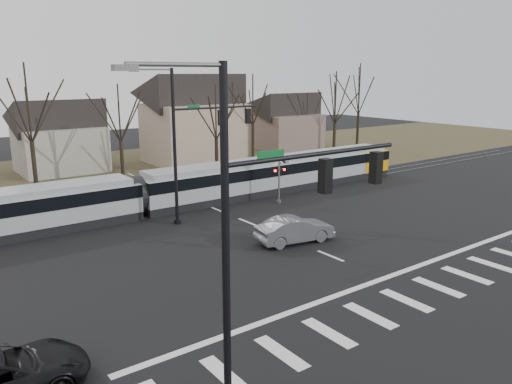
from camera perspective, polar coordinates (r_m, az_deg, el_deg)
ground at (r=26.92m, az=11.53°, el=-8.40°), size 140.00×140.00×0.00m
grass_verge at (r=53.00m, az=-14.88°, el=2.27°), size 140.00×28.00×0.01m
crosswalk at (r=24.66m, az=18.52°, el=-10.94°), size 27.00×2.60×0.01m
stop_line at (r=25.85m, az=14.51°, el=-9.50°), size 28.00×0.35×0.01m
lane_dashes at (r=38.87m, az=-6.12°, el=-1.34°), size 0.18×30.00×0.01m
rail_pair at (r=38.70m, az=-5.97°, el=-1.37°), size 90.00×1.52×0.06m
tram at (r=38.93m, az=-5.07°, el=1.12°), size 38.79×2.88×2.94m
sedan at (r=29.92m, az=4.46°, el=-4.30°), size 3.23×5.34×1.58m
signal_pole_near_left at (r=14.12m, az=1.96°, el=-3.90°), size 9.28×0.44×10.20m
signal_pole_far at (r=33.62m, az=-6.89°, el=6.20°), size 9.28×0.44×10.20m
rail_crossing_signal at (r=38.62m, az=2.65°, el=1.49°), size 1.08×0.36×4.00m
tree_row at (r=47.62m, az=-10.30°, el=7.37°), size 59.20×7.20×10.00m
house_b at (r=54.66m, az=-21.60°, el=6.32°), size 8.64×7.56×7.65m
house_c at (r=57.00m, az=-7.07°, el=8.70°), size 10.80×8.64×10.10m
house_d at (r=67.25m, az=3.42°, el=8.41°), size 8.64×7.56×7.65m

